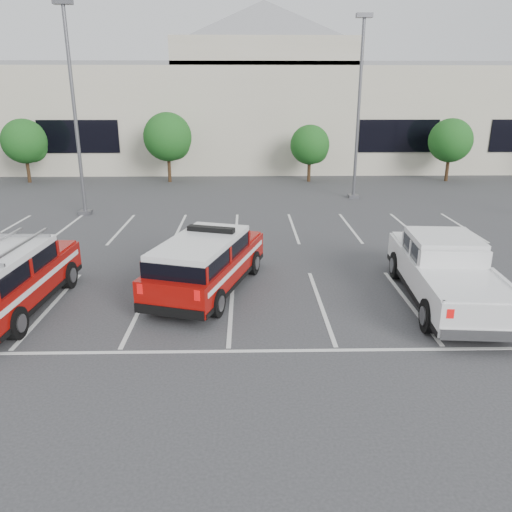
{
  "coord_description": "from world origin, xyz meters",
  "views": [
    {
      "loc": [
        0.46,
        -13.84,
        6.08
      ],
      "look_at": [
        0.78,
        1.52,
        1.05
      ],
      "focal_mm": 35.0,
      "sensor_mm": 36.0,
      "label": 1
    }
  ],
  "objects": [
    {
      "name": "light_pole_mid",
      "position": [
        7.0,
        16.0,
        5.19
      ],
      "size": [
        0.9,
        0.6,
        10.24
      ],
      "color": "#59595E",
      "rests_on": "ground"
    },
    {
      "name": "tree_left",
      "position": [
        -14.91,
        22.05,
        2.77
      ],
      "size": [
        3.07,
        3.07,
        4.42
      ],
      "color": "#3F2B19",
      "rests_on": "ground"
    },
    {
      "name": "convention_building",
      "position": [
        0.18,
        31.86,
        4.72
      ],
      "size": [
        60.0,
        16.99,
        13.2
      ],
      "color": "beige",
      "rests_on": "ground"
    },
    {
      "name": "tree_mid_left",
      "position": [
        -4.91,
        22.05,
        3.04
      ],
      "size": [
        3.37,
        3.37,
        4.85
      ],
      "color": "#3F2B19",
      "rests_on": "ground"
    },
    {
      "name": "light_pole_left",
      "position": [
        -8.0,
        12.0,
        5.19
      ],
      "size": [
        0.9,
        0.6,
        10.24
      ],
      "color": "#59595E",
      "rests_on": "ground"
    },
    {
      "name": "ladder_suv",
      "position": [
        -6.44,
        -0.34,
        0.88
      ],
      "size": [
        2.43,
        5.65,
        2.19
      ],
      "rotation": [
        0.0,
        0.0,
        -0.04
      ],
      "color": "#890A06",
      "rests_on": "ground"
    },
    {
      "name": "tree_mid_right",
      "position": [
        5.09,
        22.05,
        2.5
      ],
      "size": [
        2.77,
        2.77,
        3.99
      ],
      "color": "#3F2B19",
      "rests_on": "ground"
    },
    {
      "name": "white_pickup",
      "position": [
        6.47,
        0.14,
        0.78
      ],
      "size": [
        2.69,
        6.54,
        1.96
      ],
      "rotation": [
        0.0,
        0.0,
        -0.08
      ],
      "color": "silver",
      "rests_on": "ground"
    },
    {
      "name": "stall_markings",
      "position": [
        0.0,
        4.5,
        0.01
      ],
      "size": [
        23.0,
        15.0,
        0.01
      ],
      "primitive_type": "cube",
      "color": "silver",
      "rests_on": "ground"
    },
    {
      "name": "ground",
      "position": [
        0.0,
        0.0,
        0.0
      ],
      "size": [
        120.0,
        120.0,
        0.0
      ],
      "primitive_type": "plane",
      "color": "#303033",
      "rests_on": "ground"
    },
    {
      "name": "fire_chief_suv",
      "position": [
        -0.81,
        1.13,
        0.83
      ],
      "size": [
        3.7,
        6.1,
        2.02
      ],
      "rotation": [
        0.0,
        0.0,
        -0.3
      ],
      "color": "#890A06",
      "rests_on": "ground"
    },
    {
      "name": "tree_right",
      "position": [
        15.09,
        22.05,
        2.77
      ],
      "size": [
        3.07,
        3.07,
        4.42
      ],
      "color": "#3F2B19",
      "rests_on": "ground"
    }
  ]
}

